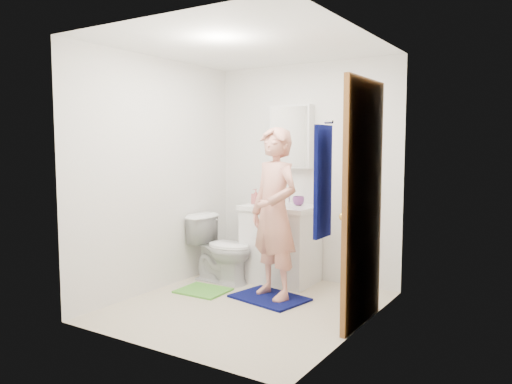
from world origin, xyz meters
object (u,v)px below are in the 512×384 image
towel (323,182)px  toothbrush_cup (298,201)px  vanity_cabinet (281,246)px  soap_dispenser (256,196)px  man (274,213)px  toilet (222,249)px  medicine_cabinet (291,137)px

towel → toothbrush_cup: 1.90m
vanity_cabinet → toothbrush_cup: size_ratio=6.26×
vanity_cabinet → soap_dispenser: (-0.30, -0.04, 0.53)m
towel → toothbrush_cup: (-1.01, 1.57, -0.35)m
toothbrush_cup → man: man is taller
toothbrush_cup → toilet: bearing=-148.8°
medicine_cabinet → man: 1.13m
soap_dispenser → man: 0.77m
vanity_cabinet → towel: 2.08m
vanity_cabinet → toilet: bearing=-147.4°
man → toothbrush_cup: bearing=118.8°
medicine_cabinet → toothbrush_cup: size_ratio=5.48×
medicine_cabinet → towel: medicine_cabinet is taller
toilet → soap_dispenser: soap_dispenser is taller
medicine_cabinet → toothbrush_cup: medicine_cabinet is taller
vanity_cabinet → toilet: 0.65m
soap_dispenser → toothbrush_cup: bearing=15.1°
toilet → toothbrush_cup: bearing=-56.4°
medicine_cabinet → toothbrush_cup: (0.17, -0.14, -0.70)m
towel → man: man is taller
vanity_cabinet → toothbrush_cup: 0.53m
towel → vanity_cabinet: bearing=128.5°
towel → toilet: 2.25m
medicine_cabinet → vanity_cabinet: bearing=-90.0°
medicine_cabinet → man: (0.25, -0.80, -0.75)m
vanity_cabinet → soap_dispenser: 0.61m
toilet → soap_dispenser: size_ratio=4.35×
medicine_cabinet → toilet: (-0.55, -0.58, -1.23)m
towel → toilet: (-1.73, 1.13, -0.88)m
toothbrush_cup → soap_dispenser: bearing=-164.9°
vanity_cabinet → medicine_cabinet: (0.00, 0.22, 1.20)m
medicine_cabinet → toilet: bearing=-133.6°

